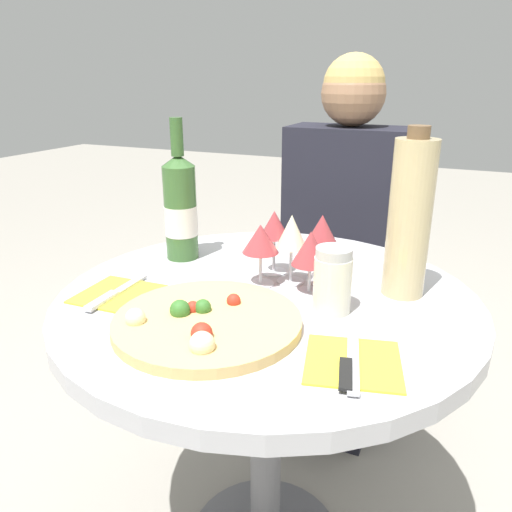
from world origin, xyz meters
TOP-DOWN VIEW (x-y plane):
  - dining_table at (0.00, 0.00)m, footprint 0.87×0.87m
  - chair_behind_diner at (-0.02, 0.79)m, footprint 0.44×0.44m
  - seated_diner at (-0.02, 0.65)m, footprint 0.39×0.42m
  - pizza_large at (-0.04, -0.18)m, footprint 0.34×0.34m
  - wine_bottle at (-0.28, 0.12)m, footprint 0.08×0.08m
  - tall_carafe at (0.26, 0.12)m, footprint 0.08×0.08m
  - sugar_shaker at (0.14, -0.02)m, footprint 0.07×0.07m
  - wine_glass_front_left at (-0.03, 0.04)m, footprint 0.08×0.08m
  - wine_glass_back_left at (-0.03, 0.12)m, footprint 0.07×0.07m
  - wine_glass_center at (0.02, 0.08)m, footprint 0.07×0.07m
  - wine_glass_front_right at (0.08, 0.04)m, footprint 0.08×0.08m
  - wine_glass_back_right at (0.08, 0.12)m, footprint 0.07×0.07m
  - place_setting_left at (-0.28, -0.13)m, footprint 0.16×0.19m
  - place_setting_right at (0.23, -0.19)m, footprint 0.18×0.19m

SIDE VIEW (x-z plane):
  - chair_behind_diner at x=-0.02m, z-range -0.01..0.86m
  - seated_diner at x=-0.02m, z-range -0.06..1.14m
  - dining_table at x=0.00m, z-range 0.23..0.93m
  - place_setting_left at x=-0.28m, z-range 0.70..0.71m
  - place_setting_right at x=0.23m, z-range 0.70..0.71m
  - pizza_large at x=-0.04m, z-range 0.69..0.74m
  - sugar_shaker at x=0.14m, z-range 0.70..0.83m
  - wine_glass_front_right at x=0.08m, z-range 0.73..0.86m
  - wine_glass_front_left at x=-0.03m, z-range 0.73..0.87m
  - wine_glass_back_left at x=-0.03m, z-range 0.74..0.88m
  - wine_glass_back_right at x=0.08m, z-range 0.74..0.89m
  - wine_glass_center at x=0.02m, z-range 0.74..0.89m
  - wine_bottle at x=-0.28m, z-range 0.66..1.00m
  - tall_carafe at x=0.26m, z-range 0.69..1.03m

